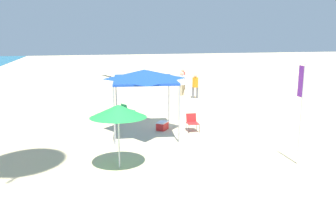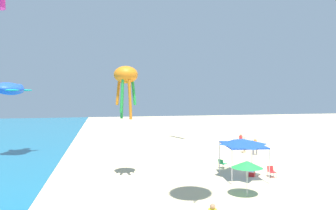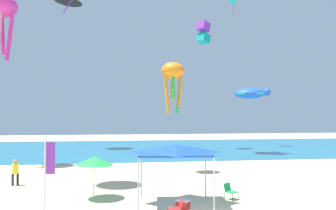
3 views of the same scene
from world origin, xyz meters
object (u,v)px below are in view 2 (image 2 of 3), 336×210
at_px(beach_umbrella, 247,164).
at_px(folding_chair_near_cooler, 271,171).
at_px(cooler_box, 252,174).
at_px(person_beachcomber, 244,143).
at_px(canopy_tent, 243,142).
at_px(person_watching_sky, 255,145).
at_px(folding_chair_facing_ocean, 222,163).
at_px(kite_octopus_orange, 126,78).
at_px(person_kite_handler, 241,140).
at_px(kite_turtle_blue, 10,89).

bearing_deg(beach_umbrella, folding_chair_near_cooler, -45.20).
distance_m(cooler_box, person_beachcomber, 9.59).
bearing_deg(canopy_tent, person_watching_sky, -32.30).
distance_m(folding_chair_facing_ocean, person_watching_sky, 7.38).
bearing_deg(folding_chair_near_cooler, kite_octopus_orange, 173.99).
bearing_deg(person_kite_handler, person_watching_sky, -39.99).
relative_size(kite_octopus_orange, kite_turtle_blue, 0.92).
bearing_deg(canopy_tent, folding_chair_near_cooler, -96.54).
bearing_deg(person_beachcomber, folding_chair_facing_ocean, 6.48).
height_order(canopy_tent, folding_chair_facing_ocean, canopy_tent).
xyz_separation_m(canopy_tent, folding_chair_near_cooler, (-0.26, -2.25, -2.25)).
bearing_deg(canopy_tent, cooler_box, -75.14).
xyz_separation_m(person_kite_handler, kite_turtle_blue, (0.03, 24.90, 5.89)).
xyz_separation_m(folding_chair_facing_ocean, person_beachcomber, (6.11, -4.88, 0.58)).
height_order(person_kite_handler, kite_turtle_blue, kite_turtle_blue).
height_order(cooler_box, kite_turtle_blue, kite_turtle_blue).
relative_size(folding_chair_near_cooler, person_watching_sky, 0.46).
relative_size(cooler_box, person_watching_sky, 0.42).
height_order(beach_umbrella, cooler_box, beach_umbrella).
xyz_separation_m(folding_chair_near_cooler, person_kite_handler, (12.10, -2.91, 0.52)).
bearing_deg(person_beachcomber, canopy_tent, 19.57).
xyz_separation_m(canopy_tent, person_beachcomber, (9.13, -4.36, -1.66)).
bearing_deg(person_beachcomber, kite_turtle_blue, -51.39).
xyz_separation_m(folding_chair_near_cooler, kite_octopus_orange, (1.51, 11.05, 7.17)).
distance_m(folding_chair_facing_ocean, kite_turtle_blue, 22.11).
distance_m(canopy_tent, folding_chair_near_cooler, 3.19).
relative_size(folding_chair_near_cooler, person_kite_handler, 0.48).
relative_size(folding_chair_facing_ocean, kite_turtle_blue, 0.19).
bearing_deg(person_beachcomber, person_kite_handler, -151.33).
xyz_separation_m(folding_chair_facing_ocean, kite_turtle_blue, (8.85, 19.22, 6.41)).
relative_size(cooler_box, person_beachcomber, 0.41).
xyz_separation_m(person_watching_sky, kite_octopus_orange, (-6.65, 13.79, 6.61)).
distance_m(folding_chair_near_cooler, kite_octopus_orange, 13.25).
distance_m(canopy_tent, person_kite_handler, 13.03).
distance_m(beach_umbrella, person_watching_sky, 13.69).
height_order(person_watching_sky, kite_turtle_blue, kite_turtle_blue).
bearing_deg(beach_umbrella, kite_octopus_orange, 53.62).
xyz_separation_m(person_beachcomber, kite_turtle_blue, (2.74, 24.10, 5.83)).
xyz_separation_m(canopy_tent, person_kite_handler, (11.84, -5.16, -1.72)).
relative_size(canopy_tent, kite_octopus_orange, 0.97).
bearing_deg(kite_turtle_blue, kite_octopus_orange, -119.11).
height_order(folding_chair_facing_ocean, person_watching_sky, person_watching_sky).
relative_size(person_beachcomber, person_watching_sky, 1.02).
relative_size(folding_chair_facing_ocean, folding_chair_near_cooler, 1.00).
height_order(person_beachcomber, person_watching_sky, person_beachcomber).
xyz_separation_m(person_kite_handler, kite_octopus_orange, (-10.59, 13.95, 6.64)).
bearing_deg(folding_chair_facing_ocean, kite_turtle_blue, 33.05).
bearing_deg(folding_chair_near_cooler, beach_umbrella, -133.42).
relative_size(canopy_tent, folding_chair_near_cooler, 4.69).
height_order(cooler_box, person_kite_handler, person_kite_handler).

